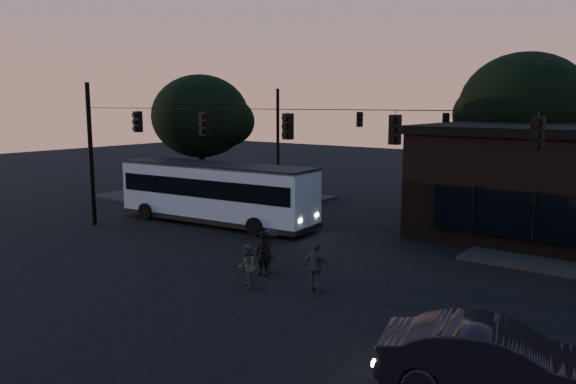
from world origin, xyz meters
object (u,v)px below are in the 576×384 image
Objects in this scene: bus at (216,190)px; pedestrian_b at (247,266)px; pedestrian_c at (316,267)px; pedestrian_d at (271,250)px; pedestrian_a at (263,254)px; car at (496,362)px.

pedestrian_b is at bearing -45.37° from bus.
pedestrian_c is 1.02× the size of pedestrian_d.
bus is at bearing 143.90° from pedestrian_a.
pedestrian_c is (2.58, -0.28, 0.02)m from pedestrian_a.
pedestrian_b is at bearing -73.81° from pedestrian_a.
car is 2.88× the size of pedestrian_c.
pedestrian_a is at bearing 157.35° from pedestrian_b.
pedestrian_b is (0.43, -1.42, -0.07)m from pedestrian_a.
pedestrian_d reaches higher than pedestrian_a.
bus is 6.69× the size of pedestrian_c.
pedestrian_c is 2.76m from pedestrian_d.
pedestrian_a is 1.09× the size of pedestrian_b.
pedestrian_c is at bearing -6.59° from pedestrian_a.
car is 10.67m from pedestrian_d.
pedestrian_d reaches higher than pedestrian_b.
pedestrian_b is at bearing 26.06° from pedestrian_c.
pedestrian_a is at bearing 53.29° from car.
pedestrian_a is 1.48m from pedestrian_b.
pedestrian_a reaches higher than pedestrian_b.
car is at bearing -21.73° from pedestrian_a.
pedestrian_c reaches higher than pedestrian_a.
pedestrian_a reaches higher than car.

